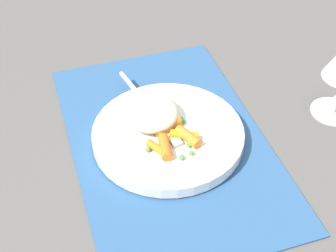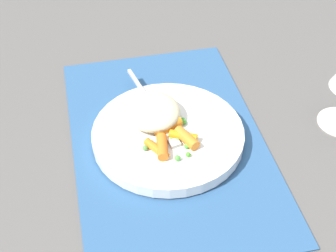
{
  "view_description": "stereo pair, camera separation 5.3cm",
  "coord_description": "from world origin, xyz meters",
  "px_view_note": "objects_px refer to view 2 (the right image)",
  "views": [
    {
      "loc": [
        0.53,
        -0.17,
        0.56
      ],
      "look_at": [
        0.0,
        0.0,
        0.04
      ],
      "focal_mm": 52.59,
      "sensor_mm": 36.0,
      "label": 1
    },
    {
      "loc": [
        0.55,
        -0.12,
        0.56
      ],
      "look_at": [
        0.0,
        0.0,
        0.04
      ],
      "focal_mm": 52.59,
      "sensor_mm": 36.0,
      "label": 2
    }
  ],
  "objects_px": {
    "plate": "(168,135)",
    "rice_mound": "(153,111)",
    "fork": "(157,113)",
    "carrot_portion": "(173,138)"
  },
  "relations": [
    {
      "from": "plate",
      "to": "rice_mound",
      "type": "bearing_deg",
      "value": -151.08
    },
    {
      "from": "plate",
      "to": "fork",
      "type": "xyz_separation_m",
      "value": [
        -0.04,
        -0.01,
        0.01
      ]
    },
    {
      "from": "rice_mound",
      "to": "fork",
      "type": "bearing_deg",
      "value": 133.93
    },
    {
      "from": "rice_mound",
      "to": "plate",
      "type": "bearing_deg",
      "value": 28.92
    },
    {
      "from": "plate",
      "to": "carrot_portion",
      "type": "height_order",
      "value": "carrot_portion"
    },
    {
      "from": "carrot_portion",
      "to": "fork",
      "type": "xyz_separation_m",
      "value": [
        -0.07,
        -0.01,
        -0.01
      ]
    },
    {
      "from": "plate",
      "to": "fork",
      "type": "relative_size",
      "value": 1.16
    },
    {
      "from": "rice_mound",
      "to": "fork",
      "type": "relative_size",
      "value": 0.45
    },
    {
      "from": "plate",
      "to": "rice_mound",
      "type": "height_order",
      "value": "rice_mound"
    },
    {
      "from": "carrot_portion",
      "to": "plate",
      "type": "bearing_deg",
      "value": -175.85
    }
  ]
}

